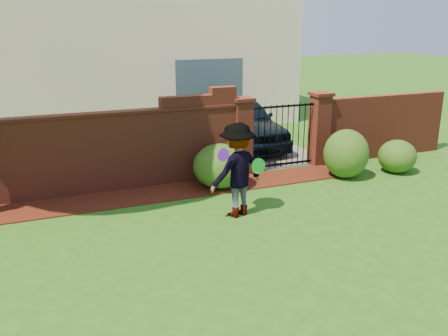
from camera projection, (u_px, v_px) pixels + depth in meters
name	position (u px, v px, depth m)	size (l,w,h in m)	color
ground	(208.00, 263.00, 7.61)	(80.00, 80.00, 0.01)	#265916
mulch_bed	(109.00, 200.00, 10.21)	(11.10, 1.08, 0.03)	#3B130A
brick_wall	(49.00, 156.00, 10.14)	(8.70, 0.31, 2.16)	maroon
brick_wall_return	(381.00, 126.00, 13.32)	(4.00, 0.25, 1.70)	maroon
pillar_left	(242.00, 136.00, 11.75)	(0.50, 0.50, 1.88)	maroon
pillar_right	(319.00, 128.00, 12.56)	(0.50, 0.50, 1.88)	maroon
iron_gate	(282.00, 136.00, 12.18)	(1.78, 0.03, 1.60)	black
driveway	(221.00, 136.00, 15.96)	(3.20, 8.00, 0.01)	#65625E
house	(116.00, 34.00, 17.66)	(12.40, 6.40, 6.30)	#EFE1C8
car	(242.00, 123.00, 14.34)	(1.75, 4.36, 1.48)	black
shrub_left	(220.00, 166.00, 10.90)	(1.22, 1.22, 1.00)	#1F4E17
shrub_middle	(346.00, 154.00, 11.58)	(1.07, 1.07, 1.17)	#1F4E17
shrub_right	(397.00, 156.00, 12.02)	(0.92, 0.92, 0.82)	#1F4E17
man	(238.00, 171.00, 9.19)	(1.17, 0.67, 1.81)	gray
frisbee_purple	(223.00, 155.00, 8.70)	(0.24, 0.24, 0.02)	#611CB3
frisbee_green	(258.00, 166.00, 9.23)	(0.30, 0.30, 0.03)	green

